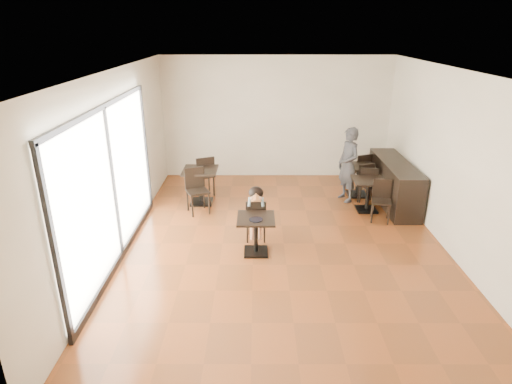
{
  "coord_description": "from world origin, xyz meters",
  "views": [
    {
      "loc": [
        -0.52,
        -7.25,
        3.9
      ],
      "look_at": [
        -0.53,
        0.15,
        1.0
      ],
      "focal_mm": 30.0,
      "sensor_mm": 36.0,
      "label": 1
    }
  ],
  "objects_px": {
    "adult_patron": "(348,165)",
    "child": "(256,214)",
    "child_chair": "(256,219)",
    "cafe_table_mid": "(368,195)",
    "cafe_table_back": "(358,181)",
    "chair_back_a": "(360,170)",
    "chair_back_b": "(370,185)",
    "chair_mid_a": "(369,183)",
    "chair_mid_b": "(381,202)",
    "chair_left_a": "(204,175)",
    "child_table": "(256,235)",
    "cafe_table_left": "(201,186)",
    "chair_left_b": "(198,192)"
  },
  "relations": [
    {
      "from": "cafe_table_back",
      "to": "chair_mid_b",
      "type": "xyz_separation_m",
      "value": [
        0.17,
        -1.46,
        0.06
      ]
    },
    {
      "from": "child_chair",
      "to": "adult_patron",
      "type": "height_order",
      "value": "adult_patron"
    },
    {
      "from": "chair_mid_b",
      "to": "child_table",
      "type": "bearing_deg",
      "value": -138.46
    },
    {
      "from": "cafe_table_back",
      "to": "chair_back_b",
      "type": "xyz_separation_m",
      "value": [
        0.16,
        -0.55,
        0.08
      ]
    },
    {
      "from": "chair_mid_b",
      "to": "chair_back_a",
      "type": "xyz_separation_m",
      "value": [
        -0.01,
        2.01,
        0.02
      ]
    },
    {
      "from": "cafe_table_back",
      "to": "chair_mid_b",
      "type": "bearing_deg",
      "value": -83.54
    },
    {
      "from": "chair_mid_a",
      "to": "chair_back_b",
      "type": "xyz_separation_m",
      "value": [
        -0.01,
        -0.19,
        0.02
      ]
    },
    {
      "from": "chair_mid_a",
      "to": "chair_left_a",
      "type": "bearing_deg",
      "value": 7.58
    },
    {
      "from": "chair_mid_a",
      "to": "chair_back_b",
      "type": "distance_m",
      "value": 0.19
    },
    {
      "from": "cafe_table_back",
      "to": "chair_back_b",
      "type": "distance_m",
      "value": 0.58
    },
    {
      "from": "chair_mid_a",
      "to": "chair_mid_b",
      "type": "relative_size",
      "value": 1.0
    },
    {
      "from": "adult_patron",
      "to": "cafe_table_mid",
      "type": "distance_m",
      "value": 0.87
    },
    {
      "from": "chair_left_a",
      "to": "chair_back_b",
      "type": "distance_m",
      "value": 3.95
    },
    {
      "from": "cafe_table_left",
      "to": "chair_back_a",
      "type": "bearing_deg",
      "value": 14.84
    },
    {
      "from": "chair_mid_a",
      "to": "cafe_table_back",
      "type": "bearing_deg",
      "value": -51.52
    },
    {
      "from": "child_chair",
      "to": "cafe_table_back",
      "type": "bearing_deg",
      "value": -137.07
    },
    {
      "from": "cafe_table_back",
      "to": "chair_left_b",
      "type": "relative_size",
      "value": 0.77
    },
    {
      "from": "child_table",
      "to": "child",
      "type": "height_order",
      "value": "child"
    },
    {
      "from": "child",
      "to": "child_table",
      "type": "bearing_deg",
      "value": -90.0
    },
    {
      "from": "child_table",
      "to": "cafe_table_mid",
      "type": "relative_size",
      "value": 0.97
    },
    {
      "from": "child",
      "to": "cafe_table_left",
      "type": "bearing_deg",
      "value": 125.25
    },
    {
      "from": "chair_left_a",
      "to": "chair_mid_a",
      "type": "bearing_deg",
      "value": 149.88
    },
    {
      "from": "adult_patron",
      "to": "chair_back_b",
      "type": "xyz_separation_m",
      "value": [
        0.49,
        -0.25,
        -0.42
      ]
    },
    {
      "from": "child",
      "to": "adult_patron",
      "type": "height_order",
      "value": "adult_patron"
    },
    {
      "from": "chair_mid_b",
      "to": "chair_left_b",
      "type": "height_order",
      "value": "chair_left_b"
    },
    {
      "from": "child_chair",
      "to": "chair_back_a",
      "type": "distance_m",
      "value": 3.87
    },
    {
      "from": "cafe_table_left",
      "to": "chair_mid_b",
      "type": "relative_size",
      "value": 0.94
    },
    {
      "from": "child_table",
      "to": "chair_left_b",
      "type": "height_order",
      "value": "chair_left_b"
    },
    {
      "from": "child_table",
      "to": "cafe_table_mid",
      "type": "bearing_deg",
      "value": 37.92
    },
    {
      "from": "child_table",
      "to": "cafe_table_back",
      "type": "height_order",
      "value": "cafe_table_back"
    },
    {
      "from": "adult_patron",
      "to": "cafe_table_mid",
      "type": "height_order",
      "value": "adult_patron"
    },
    {
      "from": "child_table",
      "to": "adult_patron",
      "type": "bearing_deg",
      "value": 50.06
    },
    {
      "from": "chair_back_b",
      "to": "child_chair",
      "type": "bearing_deg",
      "value": -167.8
    },
    {
      "from": "child_table",
      "to": "child_chair",
      "type": "xyz_separation_m",
      "value": [
        0.0,
        0.55,
        0.07
      ]
    },
    {
      "from": "child_table",
      "to": "chair_back_b",
      "type": "relative_size",
      "value": 0.77
    },
    {
      "from": "child_chair",
      "to": "chair_mid_b",
      "type": "distance_m",
      "value": 2.76
    },
    {
      "from": "adult_patron",
      "to": "child",
      "type": "bearing_deg",
      "value": -68.34
    },
    {
      "from": "chair_left_a",
      "to": "chair_left_b",
      "type": "relative_size",
      "value": 1.0
    },
    {
      "from": "child_chair",
      "to": "chair_mid_b",
      "type": "bearing_deg",
      "value": -162.37
    },
    {
      "from": "cafe_table_left",
      "to": "chair_left_a",
      "type": "bearing_deg",
      "value": 90.0
    },
    {
      "from": "chair_back_a",
      "to": "chair_mid_a",
      "type": "bearing_deg",
      "value": 69.19
    },
    {
      "from": "child_table",
      "to": "child_chair",
      "type": "height_order",
      "value": "child_chair"
    },
    {
      "from": "child_chair",
      "to": "adult_patron",
      "type": "xyz_separation_m",
      "value": [
        2.13,
        2.0,
        0.45
      ]
    },
    {
      "from": "cafe_table_back",
      "to": "chair_left_b",
      "type": "distance_m",
      "value": 3.89
    },
    {
      "from": "adult_patron",
      "to": "chair_left_b",
      "type": "bearing_deg",
      "value": -99.31
    },
    {
      "from": "cafe_table_back",
      "to": "chair_back_a",
      "type": "relative_size",
      "value": 0.83
    },
    {
      "from": "child",
      "to": "cafe_table_mid",
      "type": "height_order",
      "value": "child"
    },
    {
      "from": "adult_patron",
      "to": "cafe_table_back",
      "type": "xyz_separation_m",
      "value": [
        0.34,
        0.3,
        -0.49
      ]
    },
    {
      "from": "cafe_table_back",
      "to": "child",
      "type": "bearing_deg",
      "value": -137.07
    },
    {
      "from": "child_chair",
      "to": "chair_mid_a",
      "type": "relative_size",
      "value": 0.97
    }
  ]
}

